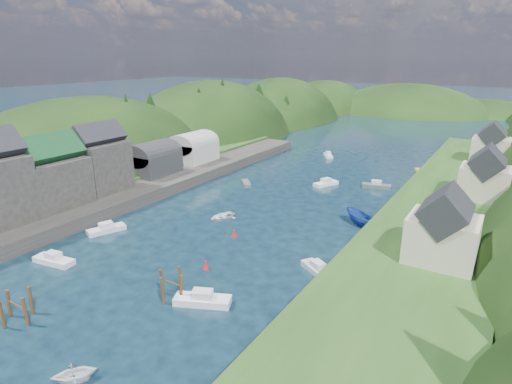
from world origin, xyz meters
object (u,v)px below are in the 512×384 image
Objects in this scene: piling_cluster_near at (17,310)px; channel_buoy_near at (206,265)px; piling_cluster_far at (171,287)px; channel_buoy_far at (234,234)px.

piling_cluster_near is 19.23m from channel_buoy_near.
piling_cluster_near is 3.13× the size of channel_buoy_near.
piling_cluster_far reaches higher than channel_buoy_near.
channel_buoy_near is 1.00× the size of channel_buoy_far.
piling_cluster_near is 27.13m from channel_buoy_far.
channel_buoy_near and channel_buoy_far have the same top height.
piling_cluster_far is 3.16× the size of channel_buoy_far.
channel_buoy_far is at bearing 104.13° from channel_buoy_near.
piling_cluster_far is at bearing -83.27° from channel_buoy_near.
piling_cluster_near is 3.13× the size of channel_buoy_far.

